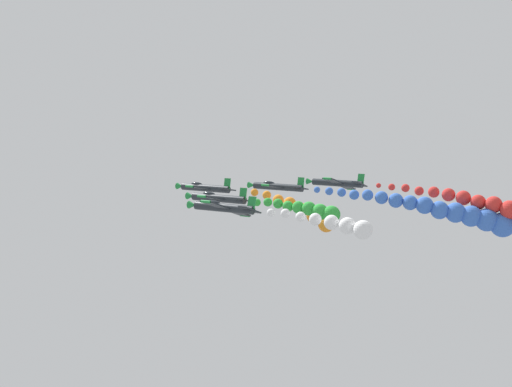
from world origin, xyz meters
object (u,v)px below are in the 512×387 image
Objects in this scene: airplane_right_inner at (277,187)px; airplane_lead at (205,188)px; airplane_right_outer at (336,183)px; airplane_left_inner at (218,198)px; airplane_left_outer at (223,207)px.

airplane_lead is at bearing 136.77° from airplane_right_inner.
airplane_right_inner is at bearing -43.23° from airplane_lead.
airplane_right_outer reaches higher than airplane_right_inner.
airplane_lead reaches higher than airplane_right_inner.
airplane_left_inner is 24.69m from airplane_right_outer.
airplane_left_inner is 1.00× the size of airplane_left_outer.
airplane_right_outer is at bearing -17.07° from airplane_left_inner.
airplane_left_outer is at bearing -136.59° from airplane_lead.
airplane_right_inner reaches higher than airplane_left_inner.
airplane_right_inner is at bearing 138.19° from airplane_right_outer.
airplane_lead is 1.00× the size of airplane_left_inner.
airplane_left_inner is at bearing 162.93° from airplane_right_outer.
airplane_left_inner is 10.08m from airplane_left_outer.
airplane_right_inner is at bearing 14.29° from airplane_left_outer.
airplane_left_outer is at bearing 178.49° from airplane_right_outer.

